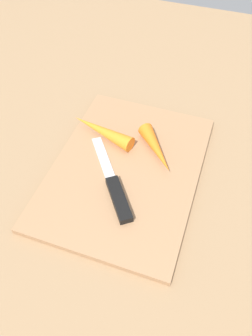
{
  "coord_description": "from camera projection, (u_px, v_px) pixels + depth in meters",
  "views": [
    {
      "loc": [
        -0.36,
        -0.13,
        0.48
      ],
      "look_at": [
        0.0,
        0.0,
        0.01
      ],
      "focal_mm": 35.7,
      "sensor_mm": 36.0,
      "label": 1
    }
  ],
  "objects": [
    {
      "name": "cutting_board",
      "position": [
        126.0,
        170.0,
        0.61
      ],
      "size": [
        0.36,
        0.26,
        0.01
      ],
      "primitive_type": "cube",
      "color": "#99704C",
      "rests_on": "ground_plane"
    },
    {
      "name": "ground_plane",
      "position": [
        126.0,
        172.0,
        0.62
      ],
      "size": [
        1.4,
        1.4,
        0.0
      ],
      "primitive_type": "plane",
      "color": "#8C6D4C"
    },
    {
      "name": "carrot_long",
      "position": [
        102.0,
        131.0,
        0.65
      ],
      "size": [
        0.06,
        0.14,
        0.03
      ],
      "primitive_type": "cone",
      "rotation": [
        0.0,
        1.57,
        1.3
      ],
      "color": "orange",
      "rests_on": "cutting_board"
    },
    {
      "name": "knife",
      "position": [
        117.0,
        193.0,
        0.57
      ],
      "size": [
        0.17,
        0.14,
        0.01
      ],
      "rotation": [
        0.0,
        0.0,
        0.64
      ],
      "color": "#B7B7BC",
      "rests_on": "cutting_board"
    },
    {
      "name": "carrot_short",
      "position": [
        157.0,
        149.0,
        0.62
      ],
      "size": [
        0.11,
        0.09,
        0.03
      ],
      "primitive_type": "cone",
      "rotation": [
        0.0,
        1.57,
        3.82
      ],
      "color": "orange",
      "rests_on": "cutting_board"
    }
  ]
}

